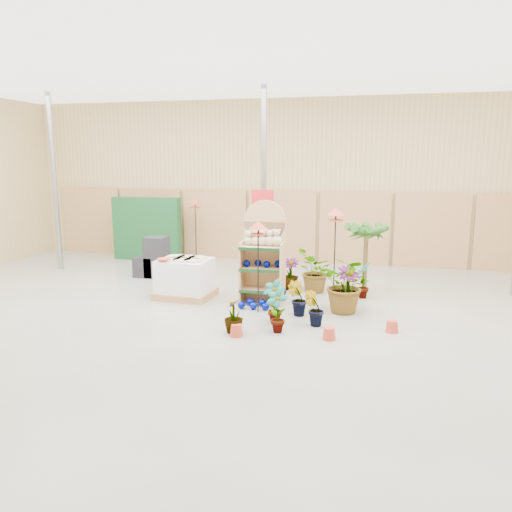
{
  "coord_description": "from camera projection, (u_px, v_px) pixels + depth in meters",
  "views": [
    {
      "loc": [
        2.54,
        -7.83,
        2.88
      ],
      "look_at": [
        0.3,
        1.5,
        1.0
      ],
      "focal_mm": 35.0,
      "sensor_mm": 36.0,
      "label": 1
    }
  ],
  "objects": [
    {
      "name": "potted_plant_8",
      "position": [
        277.0,
        311.0,
        8.34
      ],
      "size": [
        0.47,
        0.39,
        0.75
      ],
      "primitive_type": "imported",
      "rotation": [
        0.0,
        0.0,
        5.94
      ],
      "color": "#215118",
      "rests_on": "ground"
    },
    {
      "name": "display_shelf",
      "position": [
        264.0,
        256.0,
        10.07
      ],
      "size": [
        0.88,
        0.58,
        2.06
      ],
      "rotation": [
        0.0,
        0.0,
        0.04
      ],
      "color": "tan",
      "rests_on": "ground"
    },
    {
      "name": "potted_plant_0",
      "position": [
        274.0,
        301.0,
        8.81
      ],
      "size": [
        0.49,
        0.42,
        0.79
      ],
      "primitive_type": "imported",
      "rotation": [
        0.0,
        0.0,
        5.9
      ],
      "color": "#215118",
      "rests_on": "ground"
    },
    {
      "name": "potted_plant_2",
      "position": [
        347.0,
        284.0,
        9.39
      ],
      "size": [
        1.23,
        1.16,
        1.1
      ],
      "primitive_type": "imported",
      "rotation": [
        0.0,
        0.0,
        5.91
      ],
      "color": "#215118",
      "rests_on": "ground"
    },
    {
      "name": "palm",
      "position": [
        367.0,
        230.0,
        10.64
      ],
      "size": [
        0.7,
        0.7,
        1.62
      ],
      "color": "brown",
      "rests_on": "ground"
    },
    {
      "name": "potted_plant_9",
      "position": [
        314.0,
        309.0,
        8.67
      ],
      "size": [
        0.4,
        0.36,
        0.63
      ],
      "primitive_type": "imported",
      "rotation": [
        0.0,
        0.0,
        3.4
      ],
      "color": "#215118",
      "rests_on": "ground"
    },
    {
      "name": "teddy_bears",
      "position": [
        264.0,
        239.0,
        9.9
      ],
      "size": [
        0.77,
        0.21,
        0.34
      ],
      "color": "#C6B28E",
      "rests_on": "display_shelf"
    },
    {
      "name": "bird_table_back",
      "position": [
        195.0,
        204.0,
        13.48
      ],
      "size": [
        0.34,
        0.34,
        1.81
      ],
      "color": "black",
      "rests_on": "ground"
    },
    {
      "name": "potted_plant_6",
      "position": [
        315.0,
        271.0,
        10.83
      ],
      "size": [
        0.81,
        0.91,
        0.95
      ],
      "primitive_type": "imported",
      "rotation": [
        0.0,
        0.0,
        4.63
      ],
      "color": "#215118",
      "rests_on": "ground"
    },
    {
      "name": "offer_sign",
      "position": [
        263.0,
        218.0,
        11.12
      ],
      "size": [
        0.5,
        0.08,
        2.2
      ],
      "color": "gray",
      "rests_on": "ground"
    },
    {
      "name": "gazing_balls_shelf",
      "position": [
        262.0,
        264.0,
        9.98
      ],
      "size": [
        0.76,
        0.26,
        0.14
      ],
      "color": "#000978",
      "rests_on": "display_shelf"
    },
    {
      "name": "bird_table_front",
      "position": [
        258.0,
        228.0,
        9.18
      ],
      "size": [
        0.34,
        0.34,
        1.75
      ],
      "color": "black",
      "rests_on": "ground"
    },
    {
      "name": "trellis_stock",
      "position": [
        147.0,
        229.0,
        14.26
      ],
      "size": [
        2.0,
        0.3,
        1.8
      ],
      "primitive_type": "cube",
      "color": "#134821",
      "rests_on": "ground"
    },
    {
      "name": "bird_table_right",
      "position": [
        336.0,
        215.0,
        9.52
      ],
      "size": [
        0.34,
        0.34,
        1.96
      ],
      "color": "black",
      "rests_on": "ground"
    },
    {
      "name": "potted_plant_11",
      "position": [
        290.0,
        274.0,
        11.13
      ],
      "size": [
        0.45,
        0.45,
        0.7
      ],
      "primitive_type": "imported",
      "rotation": [
        0.0,
        0.0,
        6.12
      ],
      "color": "#215118",
      "rests_on": "ground"
    },
    {
      "name": "potted_plant_5",
      "position": [
        280.0,
        288.0,
        10.22
      ],
      "size": [
        0.33,
        0.29,
        0.52
      ],
      "primitive_type": "imported",
      "rotation": [
        0.0,
        0.0,
        2.91
      ],
      "color": "#215118",
      "rests_on": "ground"
    },
    {
      "name": "potted_plant_7",
      "position": [
        234.0,
        316.0,
        8.34
      ],
      "size": [
        0.36,
        0.36,
        0.59
      ],
      "primitive_type": "imported",
      "rotation": [
        0.0,
        0.0,
        4.61
      ],
      "color": "#215118",
      "rests_on": "ground"
    },
    {
      "name": "pallet_stack",
      "position": [
        185.0,
        278.0,
        10.47
      ],
      "size": [
        1.21,
        1.03,
        0.85
      ],
      "rotation": [
        0.0,
        0.0,
        -0.07
      ],
      "color": "#A3774B",
      "rests_on": "ground"
    },
    {
      "name": "gazing_balls_floor",
      "position": [
        255.0,
        305.0,
        9.74
      ],
      "size": [
        0.63,
        0.39,
        0.15
      ],
      "color": "#000978",
      "rests_on": "ground"
    },
    {
      "name": "charcoal_planters",
      "position": [
        153.0,
        260.0,
        12.28
      ],
      "size": [
        0.8,
        0.5,
        1.0
      ],
      "color": "black",
      "rests_on": "ground"
    },
    {
      "name": "potted_plant_4",
      "position": [
        363.0,
        280.0,
        10.42
      ],
      "size": [
        0.3,
        0.42,
        0.77
      ],
      "primitive_type": "imported",
      "rotation": [
        0.0,
        0.0,
        4.77
      ],
      "color": "#215118",
      "rests_on": "ground"
    },
    {
      "name": "potted_plant_3",
      "position": [
        347.0,
        289.0,
        9.52
      ],
      "size": [
        0.68,
        0.68,
        0.87
      ],
      "primitive_type": "imported",
      "rotation": [
        0.0,
        0.0,
        0.63
      ],
      "color": "#215118",
      "rests_on": "ground"
    },
    {
      "name": "room",
      "position": [
        232.0,
        196.0,
        9.05
      ],
      "size": [
        15.2,
        12.1,
        4.7
      ],
      "color": "gray",
      "rests_on": "ground"
    },
    {
      "name": "potted_plant_1",
      "position": [
        297.0,
        298.0,
        9.25
      ],
      "size": [
        0.37,
        0.31,
        0.65
      ],
      "primitive_type": "imported",
      "rotation": [
        0.0,
        0.0,
        3.09
      ],
      "color": "#215118",
      "rests_on": "ground"
    }
  ]
}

